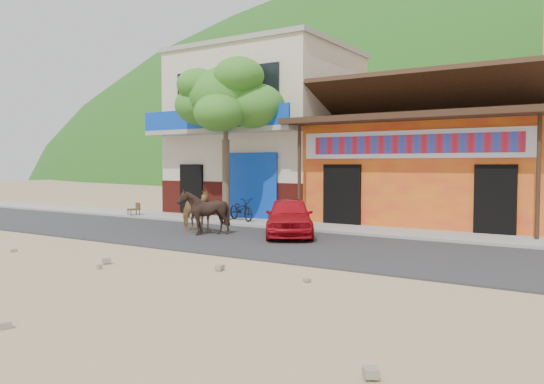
{
  "coord_description": "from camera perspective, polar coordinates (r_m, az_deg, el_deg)",
  "views": [
    {
      "loc": [
        7.48,
        -9.89,
        2.2
      ],
      "look_at": [
        -0.77,
        3.0,
        1.4
      ],
      "focal_mm": 35.0,
      "sensor_mm": 36.0,
      "label": 1
    }
  ],
  "objects": [
    {
      "name": "ground",
      "position": [
        12.6,
        -4.44,
        -7.08
      ],
      "size": [
        120.0,
        120.0,
        0.0
      ],
      "primitive_type": "plane",
      "color": "#9E825B",
      "rests_on": "ground"
    },
    {
      "name": "road",
      "position": [
        14.64,
        1.5,
        -5.57
      ],
      "size": [
        60.0,
        5.0,
        0.04
      ],
      "primitive_type": "cube",
      "color": "#28282B",
      "rests_on": "ground"
    },
    {
      "name": "sidewalk",
      "position": [
        17.7,
        7.38,
        -3.98
      ],
      "size": [
        60.0,
        2.0,
        0.12
      ],
      "primitive_type": "cube",
      "color": "gray",
      "rests_on": "ground"
    },
    {
      "name": "dance_club",
      "position": [
        20.64,
        17.22,
        1.75
      ],
      "size": [
        8.0,
        6.0,
        3.6
      ],
      "primitive_type": "cube",
      "color": "orange",
      "rests_on": "ground"
    },
    {
      "name": "cafe_building",
      "position": [
        23.79,
        -0.51,
        6.13
      ],
      "size": [
        7.0,
        6.0,
        7.0
      ],
      "primitive_type": "cube",
      "color": "beige",
      "rests_on": "ground"
    },
    {
      "name": "tree",
      "position": [
        19.83,
        -4.99,
        5.64
      ],
      "size": [
        3.0,
        3.0,
        6.0
      ],
      "primitive_type": null,
      "color": "#2D721E",
      "rests_on": "sidewalk"
    },
    {
      "name": "cow_tan",
      "position": [
        17.15,
        -8.31,
        -2.0
      ],
      "size": [
        1.71,
        1.01,
        1.35
      ],
      "primitive_type": "imported",
      "rotation": [
        0.0,
        0.0,
        1.39
      ],
      "color": "olive",
      "rests_on": "road"
    },
    {
      "name": "cow_dark",
      "position": [
        16.34,
        -7.35,
        -2.16
      ],
      "size": [
        1.41,
        1.29,
        1.4
      ],
      "primitive_type": "imported",
      "rotation": [
        0.0,
        0.0,
        -1.44
      ],
      "color": "black",
      "rests_on": "road"
    },
    {
      "name": "red_car",
      "position": [
        16.03,
        1.86,
        -2.65
      ],
      "size": [
        2.96,
        3.64,
        1.17
      ],
      "primitive_type": "imported",
      "rotation": [
        0.0,
        0.0,
        0.55
      ],
      "color": "#AF0C16",
      "rests_on": "road"
    },
    {
      "name": "scooter",
      "position": [
        19.62,
        -3.34,
        -1.86
      ],
      "size": [
        1.7,
        1.17,
        0.84
      ],
      "primitive_type": "imported",
      "rotation": [
        0.0,
        0.0,
        1.15
      ],
      "color": "black",
      "rests_on": "sidewalk"
    },
    {
      "name": "cafe_chair_left",
      "position": [
        22.47,
        -14.68,
        -1.21
      ],
      "size": [
        0.58,
        0.58,
        0.94
      ],
      "primitive_type": null,
      "rotation": [
        0.0,
        0.0,
        -0.4
      ],
      "color": "#4A2D18",
      "rests_on": "sidewalk"
    },
    {
      "name": "cafe_chair_right",
      "position": [
        20.59,
        -8.42,
        -1.58
      ],
      "size": [
        0.59,
        0.59,
        0.9
      ],
      "primitive_type": null,
      "rotation": [
        0.0,
        0.0,
        0.69
      ],
      "color": "#472817",
      "rests_on": "sidewalk"
    }
  ]
}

